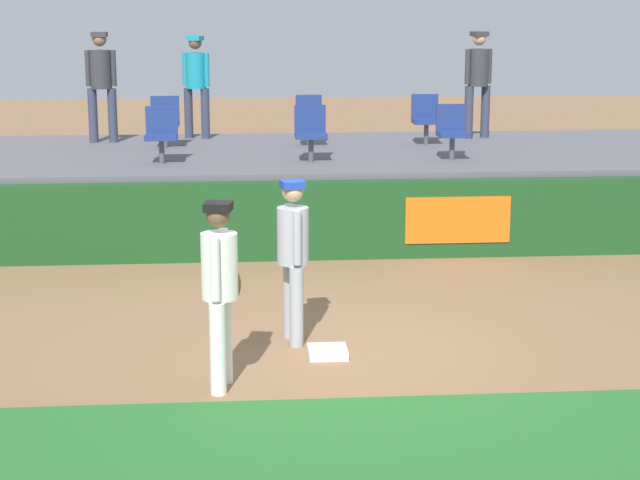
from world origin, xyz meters
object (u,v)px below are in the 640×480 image
at_px(seat_front_center, 311,130).
at_px(seat_front_left, 161,131).
at_px(player_fielder_home, 220,282).
at_px(seat_front_right, 452,129).
at_px(first_base, 328,352).
at_px(spectator_casual, 478,77).
at_px(seat_back_center, 309,118).
at_px(spectator_hooded, 101,79).
at_px(player_runner_visitor, 293,249).
at_px(spectator_capped, 196,79).
at_px(seat_back_right, 426,116).
at_px(seat_back_left, 165,119).

height_order(seat_front_center, seat_front_left, same).
xyz_separation_m(player_fielder_home, seat_front_right, (3.47, 6.51, 0.63)).
relative_size(first_base, spectator_casual, 0.21).
xyz_separation_m(seat_back_center, spectator_hooded, (-3.52, 0.69, 0.62)).
bearing_deg(spectator_hooded, seat_front_center, 146.08).
height_order(player_runner_visitor, spectator_capped, spectator_capped).
height_order(seat_front_center, spectator_hooded, spectator_hooded).
bearing_deg(spectator_capped, player_runner_visitor, 119.71).
bearing_deg(player_fielder_home, spectator_casual, 164.04).
distance_m(seat_back_right, spectator_hooded, 5.58).
bearing_deg(seat_front_center, seat_back_center, 86.69).
bearing_deg(player_fielder_home, first_base, 138.30).
relative_size(seat_front_left, spectator_capped, 0.47).
bearing_deg(seat_back_right, spectator_casual, 35.96).
distance_m(seat_front_right, spectator_capped, 4.98).
height_order(player_runner_visitor, seat_front_center, seat_front_center).
bearing_deg(spectator_hooded, seat_back_right, 175.02).
height_order(player_fielder_home, seat_back_right, seat_back_right).
relative_size(seat_back_right, spectator_hooded, 0.45).
relative_size(seat_back_right, seat_front_right, 1.00).
bearing_deg(spectator_casual, spectator_capped, -20.66).
xyz_separation_m(player_fielder_home, seat_back_left, (-1.01, 8.31, 0.63)).
relative_size(player_runner_visitor, seat_front_left, 2.08).
relative_size(seat_front_center, spectator_casual, 0.45).
bearing_deg(seat_back_right, spectator_hooded, 172.90).
distance_m(seat_front_center, spectator_casual, 4.11).
height_order(player_runner_visitor, seat_front_left, seat_front_left).
xyz_separation_m(seat_front_right, seat_back_left, (-4.48, 1.80, 0.00)).
bearing_deg(player_fielder_home, seat_front_left, -161.55).
relative_size(seat_front_right, spectator_hooded, 0.45).
xyz_separation_m(spectator_hooded, spectator_capped, (1.60, 0.43, -0.05)).
bearing_deg(seat_front_center, spectator_capped, 121.89).
height_order(player_fielder_home, player_runner_visitor, player_fielder_home).
distance_m(seat_front_center, seat_front_left, 2.25).
relative_size(first_base, spectator_capped, 0.22).
bearing_deg(seat_front_right, player_runner_visitor, -117.83).
xyz_separation_m(seat_back_center, seat_front_left, (-2.35, -1.80, 0.00)).
bearing_deg(spectator_casual, spectator_hooded, -15.89).
distance_m(seat_back_left, spectator_casual, 5.55).
bearing_deg(seat_back_center, spectator_capped, 149.74).
bearing_deg(seat_front_center, seat_back_right, 40.71).
bearing_deg(seat_back_center, player_runner_visitor, -95.40).
xyz_separation_m(seat_back_right, spectator_casual, (1.06, 0.77, 0.61)).
bearing_deg(spectator_hooded, seat_back_left, 150.29).
height_order(player_fielder_home, seat_front_left, seat_front_left).
height_order(seat_back_right, spectator_casual, spectator_casual).
bearing_deg(seat_front_right, player_fielder_home, -118.07).
bearing_deg(seat_front_center, seat_front_right, -0.01).
bearing_deg(spectator_casual, seat_front_right, 52.55).
bearing_deg(first_base, seat_back_center, 87.45).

